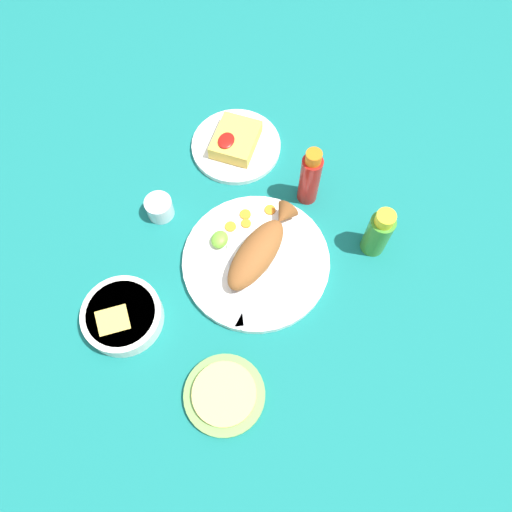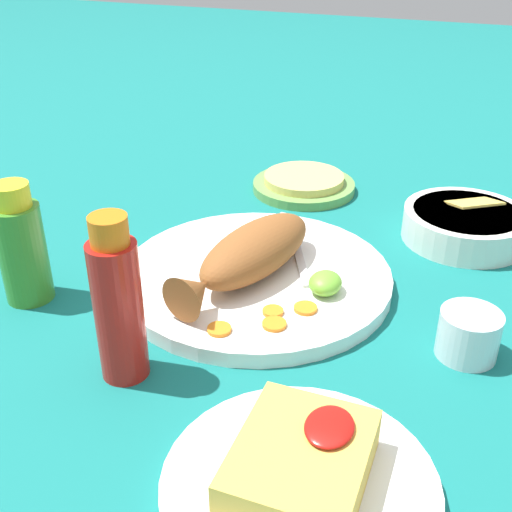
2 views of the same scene
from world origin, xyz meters
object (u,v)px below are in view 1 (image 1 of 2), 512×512
Objects in this scene: hot_sauce_bottle_green at (378,233)px; salt_cup at (160,208)px; fork_far at (234,290)px; fried_fish at (259,250)px; fork_near at (256,296)px; side_plate_fries at (236,146)px; tortilla_plate at (224,395)px; main_plate at (256,261)px; hot_sauce_bottle_red at (310,178)px; guacamole_bowl at (122,316)px.

salt_cup is (0.07, -0.48, -0.04)m from hot_sauce_bottle_green.
salt_cup is (-0.13, -0.22, 0.00)m from fork_far.
fried_fish reaches higher than salt_cup.
fork_near is 0.85× the size of side_plate_fries.
salt_cup is 0.44m from tortilla_plate.
fried_fish is at bearing -157.43° from fork_near.
main_plate is 5.23× the size of salt_cup.
fried_fish is 0.10m from fork_far.
fork_far reaches higher than tortilla_plate.
tortilla_plate is at bearing 19.46° from fried_fish.
fork_near is at bearing 25.36° from side_plate_fries.
hot_sauce_bottle_red is 0.49m from tortilla_plate.
guacamole_bowl is (0.13, -0.20, 0.00)m from fork_far.
hot_sauce_bottle_green is 0.41m from side_plate_fries.
main_plate is 0.04m from fried_fish.
fork_far is at bearing -15.99° from main_plate.
fried_fish is at bearing 134.59° from guacamole_bowl.
salt_cup is at bearing -106.82° from fork_near.
main_plate is 0.27m from hot_sauce_bottle_green.
side_plate_fries is at bearing -163.02° from tortilla_plate.
tortilla_plate is at bearing 39.16° from salt_cup.
fork_far is 0.30m from hot_sauce_bottle_red.
fried_fish is at bearing 81.33° from salt_cup.
fork_near is 1.13× the size of guacamole_bowl.
fork_far is 1.03× the size of hot_sauce_bottle_red.
hot_sauce_bottle_green is 0.86× the size of guacamole_bowl.
guacamole_bowl reaches higher than side_plate_fries.
fork_far is (0.09, -0.03, -0.03)m from fried_fish.
guacamole_bowl is at bearing -54.09° from hot_sauce_bottle_green.
hot_sauce_bottle_red reaches higher than salt_cup.
hot_sauce_bottle_green reaches higher than side_plate_fries.
salt_cup is (-0.13, -0.27, 0.00)m from fork_near.
hot_sauce_bottle_red is (-0.28, 0.03, 0.06)m from fork_near.
hot_sauce_bottle_red is 2.74× the size of salt_cup.
fork_near is 0.21m from tortilla_plate.
salt_cup is at bearing -24.71° from side_plate_fries.
fried_fish is 1.39× the size of hot_sauce_bottle_red.
fork_near and fork_far have the same top height.
side_plate_fries is 1.32× the size of guacamole_bowl.
fried_fish is at bearing 165.67° from main_plate.
hot_sauce_bottle_green is at bearing 125.91° from guacamole_bowl.
hot_sauce_bottle_red is 0.23m from side_plate_fries.
salt_cup reaches higher than main_plate.
fork_near is 1.16× the size of tortilla_plate.
side_plate_fries is 0.59m from tortilla_plate.
fork_far is 2.83× the size of salt_cup.
hot_sauce_bottle_green is 0.65× the size of side_plate_fries.
guacamole_bowl is at bearing -107.96° from tortilla_plate.
fork_near is 0.05m from fork_far.
main_plate is 0.30m from guacamole_bowl.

